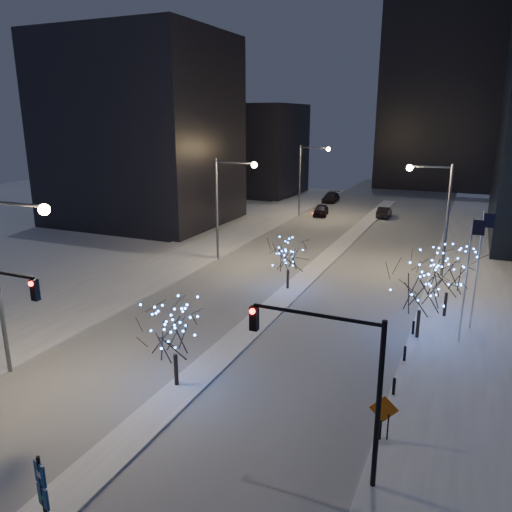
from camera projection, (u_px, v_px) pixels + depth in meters
The scene contains 24 objects.
ground at pixel (134, 436), 22.47m from camera, with size 160.00×160.00×0.00m, color white.
road at pixel (336, 251), 53.33m from camera, with size 20.00×130.00×0.02m, color #A3A8B2.
median at pixel (323, 262), 48.90m from camera, with size 2.00×80.00×0.15m, color white.
east_sidewalk at pixel (492, 324), 34.29m from camera, with size 10.00×90.00×0.15m, color white.
west_sidewalk at pixel (143, 273), 45.50m from camera, with size 8.00×90.00×0.15m, color white.
filler_west_near at pixel (141, 131), 65.33m from camera, with size 22.00×18.00×24.00m, color black.
filler_west_far at pixel (249, 149), 92.09m from camera, with size 18.00×16.00×16.00m, color black.
horizon_block at pixel (448, 78), 95.60m from camera, with size 24.00×14.00×42.00m, color black.
street_lamp_w_near at pixel (9, 263), 25.93m from camera, with size 4.40×0.56×10.00m.
street_lamp_w_mid at pixel (226, 196), 47.98m from camera, with size 4.40×0.56×10.00m.
street_lamp_w_far at pixel (307, 171), 70.02m from camera, with size 4.40×0.56×10.00m.
street_lamp_east at pixel (437, 205), 43.28m from camera, with size 3.90×0.56×10.00m.
traffic_signal_east at pixel (338, 370), 18.61m from camera, with size 5.26×0.43×7.00m.
flagpoles at pixel (474, 267), 31.22m from camera, with size 1.35×2.60×8.00m.
bollards at pixel (400, 369), 27.18m from camera, with size 0.16×12.16×0.90m.
car_near at pixel (321, 210), 71.97m from camera, with size 1.88×4.68×1.59m, color black.
car_mid at pixel (384, 212), 70.81m from camera, with size 1.57×4.52×1.49m, color black.
car_far at pixel (331, 197), 83.56m from camera, with size 2.21×5.45×1.58m, color black.
holiday_tree_median_near at pixel (174, 331), 25.65m from camera, with size 4.59×4.59×4.67m.
holiday_tree_median_far at pixel (288, 256), 40.54m from camera, with size 4.23×4.23×4.30m.
holiday_tree_plaza_near at pixel (421, 287), 31.24m from camera, with size 4.60×4.60×5.33m.
holiday_tree_plaza_far at pixel (449, 272), 34.72m from camera, with size 4.13×4.13×5.13m.
wayfinding_sign at pixel (42, 492), 16.20m from camera, with size 0.61×0.26×3.45m.
construction_sign at pixel (384, 413), 21.73m from camera, with size 1.26×0.28×2.10m.
Camera 1 is at (12.86, -15.60, 13.88)m, focal length 35.00 mm.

